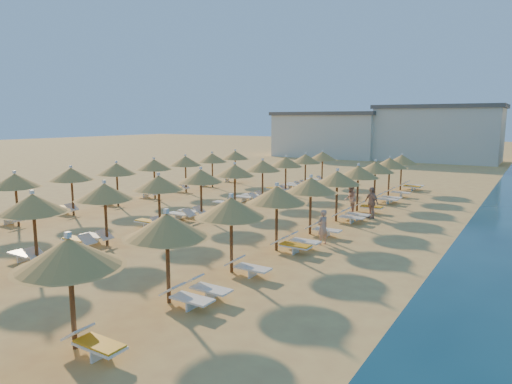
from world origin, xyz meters
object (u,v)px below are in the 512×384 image
Objects in this scene: parasol_row_east at (311,186)px; beachgoer_b at (350,199)px; parasol_row_west at (201,177)px; beachgoer_a at (323,227)px; beachgoer_c at (371,202)px.

parasol_row_east reaches higher than beachgoer_b.
beachgoer_a is at bearing -9.95° from parasol_row_west.
beachgoer_b reaches higher than beachgoer_a.
parasol_row_east is 22.71× the size of beachgoer_a.
parasol_row_west is at bearing -72.12° from beachgoer_b.
parasol_row_west is 20.22× the size of beachgoer_c.
parasol_row_east is 5.48m from beachgoer_c.
parasol_row_west is at bearing 180.00° from parasol_row_east.
beachgoer_b is at bearing 90.68° from parasol_row_east.
beachgoer_a is (7.90, -1.39, -1.55)m from parasol_row_west.
parasol_row_east is 6.64m from parasol_row_west.
beachgoer_b is 7.05m from beachgoer_a.
parasol_row_east is at bearing -73.59° from beachgoer_c.
beachgoer_b is (6.58, 5.54, -1.45)m from parasol_row_west.
parasol_row_east and parasol_row_west have the same top height.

